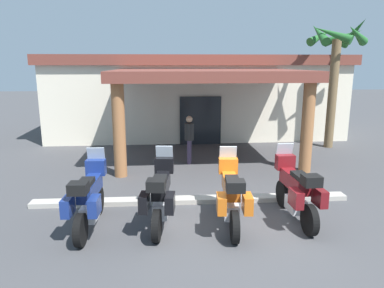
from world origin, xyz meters
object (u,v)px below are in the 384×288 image
at_px(motorcycle_orange, 231,196).
at_px(palm_tree_near_portico, 336,55).
at_px(motel_building, 195,94).
at_px(motorcycle_maroon, 297,191).
at_px(motorcycle_blue, 89,198).
at_px(pedestrian, 189,136).
at_px(motorcycle_black, 161,195).

distance_m(motorcycle_orange, palm_tree_near_portico, 9.63).
distance_m(motel_building, motorcycle_orange, 10.94).
height_order(motorcycle_orange, palm_tree_near_portico, palm_tree_near_portico).
relative_size(motel_building, motorcycle_maroon, 6.38).
relative_size(motorcycle_blue, pedestrian, 1.30).
bearing_deg(motorcycle_blue, palm_tree_near_portico, -47.93).
distance_m(motorcycle_blue, pedestrian, 5.61).
bearing_deg(motel_building, motorcycle_orange, -91.06).
bearing_deg(motorcycle_orange, palm_tree_near_portico, -33.15).
relative_size(motorcycle_orange, pedestrian, 1.30).
bearing_deg(motel_building, motorcycle_maroon, -82.92).
height_order(motorcycle_orange, pedestrian, pedestrian).
distance_m(motel_building, motorcycle_blue, 11.30).
bearing_deg(pedestrian, motorcycle_black, -90.17).
height_order(motel_building, motorcycle_blue, motel_building).
distance_m(pedestrian, palm_tree_near_portico, 7.05).
relative_size(motorcycle_blue, palm_tree_near_portico, 0.42).
height_order(motorcycle_black, pedestrian, pedestrian).
height_order(motorcycle_blue, palm_tree_near_portico, palm_tree_near_portico).
height_order(motorcycle_black, motorcycle_orange, same).
xyz_separation_m(motorcycle_blue, palm_tree_near_portico, (8.54, 7.19, 3.13)).
distance_m(motorcycle_black, pedestrian, 5.06).
xyz_separation_m(motorcycle_maroon, pedestrian, (-2.12, 4.91, 0.29)).
bearing_deg(motel_building, motorcycle_blue, -106.82).
xyz_separation_m(pedestrian, palm_tree_near_portico, (6.09, 2.15, 2.84)).
distance_m(motorcycle_maroon, pedestrian, 5.35).
distance_m(motorcycle_black, motorcycle_orange, 1.53).
bearing_deg(motorcycle_maroon, palm_tree_near_portico, -31.82).
bearing_deg(motorcycle_black, motorcycle_maroon, -83.02).
xyz_separation_m(motel_building, motorcycle_orange, (-0.04, -10.87, -1.29)).
distance_m(motorcycle_orange, pedestrian, 5.16).
relative_size(motel_building, motorcycle_black, 6.38).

